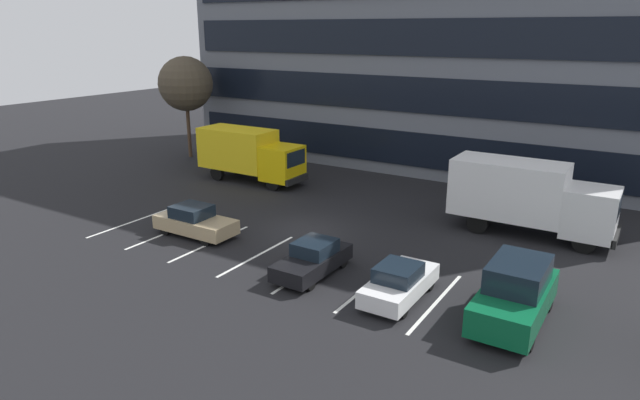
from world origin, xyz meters
TOP-DOWN VIEW (x-y plane):
  - ground_plane at (0.00, 0.00)m, footprint 120.00×120.00m
  - office_building at (0.00, 17.95)m, footprint 36.89×11.27m
  - lot_markings at (0.00, -3.90)m, footprint 16.94×5.40m
  - box_truck_yellow_all at (-8.34, 5.90)m, footprint 7.38×2.44m
  - box_truck_white at (9.50, 5.24)m, footprint 7.72×2.56m
  - sedan_black at (3.15, -4.20)m, footprint 1.64×3.93m
  - sedan_tan at (-4.19, -3.46)m, footprint 4.16×1.74m
  - suv_forest at (11.13, -3.77)m, footprint 2.03×4.80m
  - sedan_white at (7.08, -4.35)m, footprint 1.65×3.94m
  - bare_tree at (-17.00, 9.18)m, footprint 4.14×4.14m

SIDE VIEW (x-z plane):
  - ground_plane at x=0.00m, z-range 0.00..0.00m
  - lot_markings at x=0.00m, z-range 0.00..0.01m
  - sedan_black at x=3.15m, z-range -0.04..1.37m
  - sedan_white at x=7.08m, z-range -0.04..1.37m
  - sedan_tan at x=-4.19m, z-range -0.04..1.45m
  - suv_forest at x=11.13m, z-range -0.04..2.13m
  - box_truck_yellow_all at x=-8.34m, z-range 0.22..3.64m
  - box_truck_white at x=9.50m, z-range 0.23..3.80m
  - bare_tree at x=-17.00m, z-range 1.79..9.55m
  - office_building at x=0.00m, z-range 0.00..21.60m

